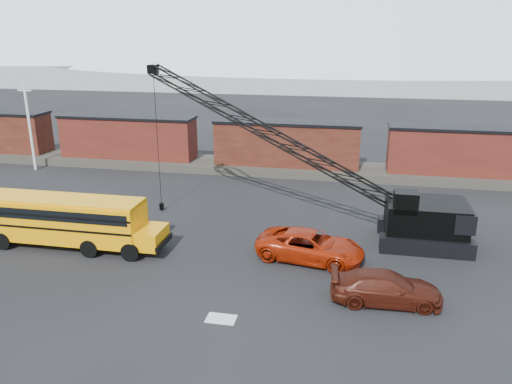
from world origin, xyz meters
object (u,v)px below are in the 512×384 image
(red_pickup, at_px, (310,246))
(crawler_crane, at_px, (281,140))
(school_bus, at_px, (69,220))
(maroon_suv, at_px, (386,288))

(red_pickup, bearing_deg, crawler_crane, 36.90)
(school_bus, distance_m, crawler_crane, 14.25)
(crawler_crane, bearing_deg, maroon_suv, -53.69)
(red_pickup, height_order, maroon_suv, red_pickup)
(red_pickup, relative_size, maroon_suv, 1.15)
(maroon_suv, xyz_separation_m, crawler_crane, (-6.69, 9.10, 5.23))
(school_bus, relative_size, maroon_suv, 2.14)
(school_bus, bearing_deg, crawler_crane, 26.28)
(maroon_suv, bearing_deg, red_pickup, 41.53)
(red_pickup, distance_m, maroon_suv, 5.83)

